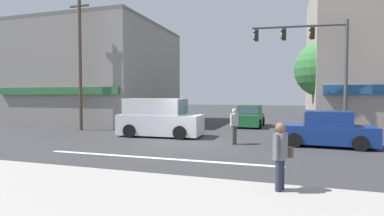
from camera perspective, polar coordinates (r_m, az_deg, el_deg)
ground_plane at (r=14.27m, az=-1.08°, el=-6.77°), size 120.00×120.00×0.00m
lane_marking_stripe at (r=11.07m, az=-6.99°, el=-9.43°), size 9.00×0.24×0.01m
sidewalk_curb at (r=6.98m, az=-25.10°, el=-16.08°), size 40.00×5.00×0.16m
building_left_block at (r=27.43m, az=-16.89°, el=6.05°), size 10.66×10.95×8.16m
street_tree at (r=19.99m, az=23.73°, el=6.81°), size 3.43×3.43×5.62m
utility_pole_near_left at (r=21.00m, az=-20.53°, el=7.99°), size 1.40×0.22×8.46m
traffic_light_mast at (r=17.34m, az=23.12°, el=8.92°), size 4.87×0.73×6.20m
sedan_crossing_rightbound at (r=22.46m, az=10.97°, el=-1.65°), size 1.93×4.13×1.58m
van_crossing_leftbound at (r=16.73m, az=-6.34°, el=-1.97°), size 4.66×2.16×2.11m
sedan_parked_curbside at (r=14.69m, az=24.10°, el=-3.91°), size 4.20×2.07×1.58m
pedestrian_foreground_with_bag at (r=6.99m, az=16.53°, el=-8.54°), size 0.45×0.66×1.67m
pedestrian_mid_crossing at (r=14.06m, az=8.05°, el=-3.02°), size 0.34×0.54×1.67m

